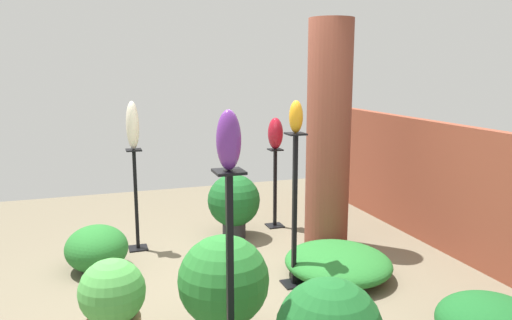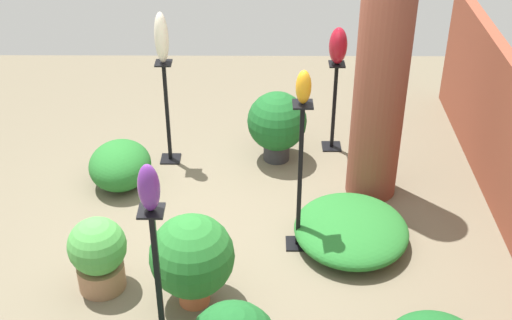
{
  "view_description": "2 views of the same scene",
  "coord_description": "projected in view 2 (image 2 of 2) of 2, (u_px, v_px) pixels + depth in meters",
  "views": [
    {
      "loc": [
        3.92,
        -1.08,
        1.96
      ],
      "look_at": [
        0.03,
        0.23,
        1.19
      ],
      "focal_mm": 35.0,
      "sensor_mm": 36.0,
      "label": 1
    },
    {
      "loc": [
        4.84,
        0.27,
        3.97
      ],
      "look_at": [
        -0.07,
        0.24,
        0.84
      ],
      "focal_mm": 50.0,
      "sensor_mm": 36.0,
      "label": 2
    }
  ],
  "objects": [
    {
      "name": "ground_plane",
      "position": [
        228.0,
        245.0,
        6.22
      ],
      "size": [
        8.0,
        8.0,
        0.0
      ],
      "primitive_type": "plane",
      "color": "#6B604C"
    },
    {
      "name": "brick_pillar",
      "position": [
        382.0,
        76.0,
        6.28
      ],
      "size": [
        0.47,
        0.47,
        2.45
      ],
      "primitive_type": "cylinder",
      "color": "brown",
      "rests_on": "ground"
    },
    {
      "name": "pedestal_ivory",
      "position": [
        168.0,
        117.0,
        7.13
      ],
      "size": [
        0.2,
        0.2,
        1.1
      ],
      "color": "black",
      "rests_on": "ground"
    },
    {
      "name": "pedestal_violet",
      "position": [
        160.0,
        302.0,
        4.7
      ],
      "size": [
        0.2,
        0.2,
        1.41
      ],
      "color": "black",
      "rests_on": "ground"
    },
    {
      "name": "pedestal_amber",
      "position": [
        300.0,
        184.0,
        5.88
      ],
      "size": [
        0.2,
        0.2,
        1.39
      ],
      "color": "black",
      "rests_on": "ground"
    },
    {
      "name": "pedestal_ruby",
      "position": [
        334.0,
        111.0,
        7.37
      ],
      "size": [
        0.2,
        0.2,
        0.98
      ],
      "color": "black",
      "rests_on": "ground"
    },
    {
      "name": "art_vase_ivory",
      "position": [
        161.0,
        38.0,
        6.67
      ],
      "size": [
        0.15,
        0.13,
        0.51
      ],
      "primitive_type": "ellipsoid",
      "color": "beige",
      "rests_on": "pedestal_ivory"
    },
    {
      "name": "art_vase_violet",
      "position": [
        149.0,
        188.0,
        4.21
      ],
      "size": [
        0.13,
        0.14,
        0.33
      ],
      "primitive_type": "ellipsoid",
      "color": "#6B2D8C",
      "rests_on": "pedestal_violet"
    },
    {
      "name": "art_vase_amber",
      "position": [
        304.0,
        87.0,
        5.41
      ],
      "size": [
        0.12,
        0.12,
        0.28
      ],
      "primitive_type": "ellipsoid",
      "color": "orange",
      "rests_on": "pedestal_amber"
    },
    {
      "name": "art_vase_ruby",
      "position": [
        338.0,
        46.0,
        6.98
      ],
      "size": [
        0.2,
        0.18,
        0.38
      ],
      "primitive_type": "ellipsoid",
      "color": "maroon",
      "rests_on": "pedestal_ruby"
    },
    {
      "name": "potted_plant_front_right",
      "position": [
        277.0,
        123.0,
        7.19
      ],
      "size": [
        0.6,
        0.6,
        0.75
      ],
      "color": "#2D2D33",
      "rests_on": "ground"
    },
    {
      "name": "potted_plant_mid_right",
      "position": [
        98.0,
        253.0,
        5.6
      ],
      "size": [
        0.47,
        0.47,
        0.65
      ],
      "color": "#936B4C",
      "rests_on": "ground"
    },
    {
      "name": "potted_plant_walkway_edge",
      "position": [
        192.0,
        257.0,
        5.4
      ],
      "size": [
        0.65,
        0.65,
        0.79
      ],
      "color": "#B25B38",
      "rests_on": "ground"
    },
    {
      "name": "foliage_bed_west",
      "position": [
        351.0,
        230.0,
        6.18
      ],
      "size": [
        1.05,
        1.0,
        0.28
      ],
      "primitive_type": "ellipsoid",
      "color": "#236B28",
      "rests_on": "ground"
    },
    {
      "name": "foliage_bed_rear",
      "position": [
        120.0,
        165.0,
        6.9
      ],
      "size": [
        0.68,
        0.6,
        0.44
      ],
      "primitive_type": "ellipsoid",
      "color": "#236B28",
      "rests_on": "ground"
    }
  ]
}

